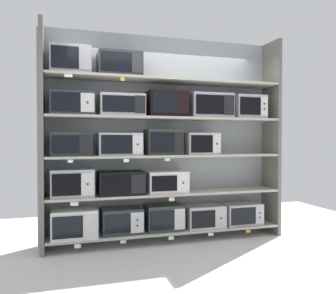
# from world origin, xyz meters

# --- Properties ---
(ground) EXTENTS (7.03, 6.00, 0.02)m
(ground) POSITION_xyz_m (0.00, -1.00, -0.01)
(ground) COLOR silver
(back_panel) EXTENTS (3.23, 0.04, 2.71)m
(back_panel) POSITION_xyz_m (0.00, 0.23, 1.36)
(back_panel) COLOR #9EA3A8
(back_panel) RESTS_ON ground
(upright_left) EXTENTS (0.05, 0.42, 2.71)m
(upright_left) POSITION_xyz_m (-1.54, 0.00, 1.36)
(upright_left) COLOR #68645B
(upright_left) RESTS_ON ground
(upright_right) EXTENTS (0.05, 0.42, 2.71)m
(upright_right) POSITION_xyz_m (1.54, 0.00, 1.36)
(upright_right) COLOR #68645B
(upright_right) RESTS_ON ground
(shelf_0) EXTENTS (3.03, 0.42, 0.03)m
(shelf_0) POSITION_xyz_m (0.00, 0.00, 0.14)
(shelf_0) COLOR #ADA899
(shelf_0) RESTS_ON ground
(microwave_0) EXTENTS (0.54, 0.43, 0.33)m
(microwave_0) POSITION_xyz_m (-1.19, -0.00, 0.32)
(microwave_0) COLOR silver
(microwave_0) RESTS_ON shelf_0
(microwave_1) EXTENTS (0.51, 0.35, 0.31)m
(microwave_1) POSITION_xyz_m (-0.61, -0.00, 0.31)
(microwave_1) COLOR #292D34
(microwave_1) RESTS_ON shelf_0
(microwave_2) EXTENTS (0.48, 0.35, 0.33)m
(microwave_2) POSITION_xyz_m (-0.06, -0.00, 0.32)
(microwave_2) COLOR #293532
(microwave_2) RESTS_ON shelf_0
(microwave_3) EXTENTS (0.51, 0.39, 0.29)m
(microwave_3) POSITION_xyz_m (0.50, -0.00, 0.30)
(microwave_3) COLOR #BBB6B9
(microwave_3) RESTS_ON shelf_0
(microwave_4) EXTENTS (0.52, 0.35, 0.28)m
(microwave_4) POSITION_xyz_m (1.07, -0.00, 0.29)
(microwave_4) COLOR #B9B5BB
(microwave_4) RESTS_ON shelf_0
(price_tag_0) EXTENTS (0.07, 0.00, 0.05)m
(price_tag_0) POSITION_xyz_m (-1.15, -0.21, 0.10)
(price_tag_0) COLOR white
(price_tag_1) EXTENTS (0.07, 0.00, 0.03)m
(price_tag_1) POSITION_xyz_m (-0.63, -0.21, 0.10)
(price_tag_1) COLOR white
(price_tag_2) EXTENTS (0.07, 0.00, 0.04)m
(price_tag_2) POSITION_xyz_m (-0.02, -0.21, 0.10)
(price_tag_2) COLOR white
(price_tag_3) EXTENTS (0.07, 0.00, 0.03)m
(price_tag_3) POSITION_xyz_m (0.51, -0.21, 0.10)
(price_tag_3) COLOR white
(price_tag_4) EXTENTS (0.07, 0.00, 0.04)m
(price_tag_4) POSITION_xyz_m (1.06, -0.21, 0.10)
(price_tag_4) COLOR orange
(shelf_1) EXTENTS (3.03, 0.42, 0.03)m
(shelf_1) POSITION_xyz_m (0.00, 0.00, 0.63)
(shelf_1) COLOR #ADA899
(microwave_5) EXTENTS (0.50, 0.38, 0.33)m
(microwave_5) POSITION_xyz_m (-1.20, -0.00, 0.81)
(microwave_5) COLOR #9CA3AB
(microwave_5) RESTS_ON shelf_1
(microwave_6) EXTENTS (0.57, 0.38, 0.29)m
(microwave_6) POSITION_xyz_m (-0.62, -0.00, 0.79)
(microwave_6) COLOR black
(microwave_6) RESTS_ON shelf_1
(microwave_7) EXTENTS (0.52, 0.36, 0.27)m
(microwave_7) POSITION_xyz_m (-0.02, -0.00, 0.78)
(microwave_7) COLOR silver
(microwave_7) RESTS_ON shelf_1
(price_tag_5) EXTENTS (0.09, 0.00, 0.04)m
(price_tag_5) POSITION_xyz_m (-1.19, -0.21, 0.59)
(price_tag_5) COLOR white
(price_tag_6) EXTENTS (0.07, 0.00, 0.04)m
(price_tag_6) POSITION_xyz_m (-0.02, -0.21, 0.58)
(price_tag_6) COLOR beige
(shelf_2) EXTENTS (3.03, 0.42, 0.03)m
(shelf_2) POSITION_xyz_m (0.00, 0.00, 1.11)
(shelf_2) COLOR #ADA899
(microwave_8) EXTENTS (0.48, 0.37, 0.28)m
(microwave_8) POSITION_xyz_m (-1.21, -0.00, 1.27)
(microwave_8) COLOR #26302D
(microwave_8) RESTS_ON shelf_2
(microwave_9) EXTENTS (0.53, 0.37, 0.28)m
(microwave_9) POSITION_xyz_m (-0.63, -0.00, 1.27)
(microwave_9) COLOR #B7B4C0
(microwave_9) RESTS_ON shelf_2
(microwave_10) EXTENTS (0.45, 0.33, 0.32)m
(microwave_10) POSITION_xyz_m (-0.07, -0.00, 1.29)
(microwave_10) COLOR #32342D
(microwave_10) RESTS_ON shelf_2
(microwave_11) EXTENTS (0.44, 0.38, 0.28)m
(microwave_11) POSITION_xyz_m (0.45, -0.00, 1.27)
(microwave_11) COLOR #BEBBBC
(microwave_11) RESTS_ON shelf_2
(price_tag_7) EXTENTS (0.06, 0.00, 0.03)m
(price_tag_7) POSITION_xyz_m (-1.23, -0.21, 1.08)
(price_tag_7) COLOR white
(price_tag_8) EXTENTS (0.06, 0.00, 0.04)m
(price_tag_8) POSITION_xyz_m (-0.59, -0.21, 1.08)
(price_tag_8) COLOR white
(price_tag_9) EXTENTS (0.07, 0.00, 0.03)m
(price_tag_9) POSITION_xyz_m (-0.07, -0.21, 1.08)
(price_tag_9) COLOR beige
(shelf_3) EXTENTS (3.03, 0.42, 0.03)m
(shelf_3) POSITION_xyz_m (0.00, 0.00, 1.60)
(shelf_3) COLOR #ADA899
(microwave_12) EXTENTS (0.51, 0.43, 0.27)m
(microwave_12) POSITION_xyz_m (-1.20, -0.00, 1.75)
(microwave_12) COLOR #2B2E37
(microwave_12) RESTS_ON shelf_3
(microwave_13) EXTENTS (0.55, 0.39, 0.27)m
(microwave_13) POSITION_xyz_m (-0.61, -0.00, 1.75)
(microwave_13) COLOR #B5B1BA
(microwave_13) RESTS_ON shelf_3
(microwave_14) EXTENTS (0.51, 0.37, 0.33)m
(microwave_14) POSITION_xyz_m (-0.02, -0.00, 1.78)
(microwave_14) COLOR black
(microwave_14) RESTS_ON shelf_3
(microwave_15) EXTENTS (0.57, 0.40, 0.32)m
(microwave_15) POSITION_xyz_m (0.58, -0.00, 1.78)
(microwave_15) COLOR #999BAD
(microwave_15) RESTS_ON shelf_3
(microwave_16) EXTENTS (0.44, 0.39, 0.32)m
(microwave_16) POSITION_xyz_m (1.15, -0.00, 1.78)
(microwave_16) COLOR #9C9CA8
(microwave_16) RESTS_ON shelf_3
(shelf_4) EXTENTS (3.03, 0.42, 0.03)m
(shelf_4) POSITION_xyz_m (0.00, 0.00, 2.09)
(shelf_4) COLOR #ADA899
(microwave_17) EXTENTS (0.47, 0.34, 0.33)m
(microwave_17) POSITION_xyz_m (-1.22, -0.00, 2.27)
(microwave_17) COLOR #9E9FA7
(microwave_17) RESTS_ON shelf_4
(microwave_18) EXTENTS (0.53, 0.39, 0.29)m
(microwave_18) POSITION_xyz_m (-0.63, -0.00, 2.25)
(microwave_18) COLOR #2D2F2F
(microwave_18) RESTS_ON shelf_4
(price_tag_10) EXTENTS (0.09, 0.00, 0.04)m
(price_tag_10) POSITION_xyz_m (-1.25, -0.21, 2.05)
(price_tag_10) COLOR white
(price_tag_11) EXTENTS (0.05, 0.00, 0.05)m
(price_tag_11) POSITION_xyz_m (-0.63, -0.21, 2.05)
(price_tag_11) COLOR orange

